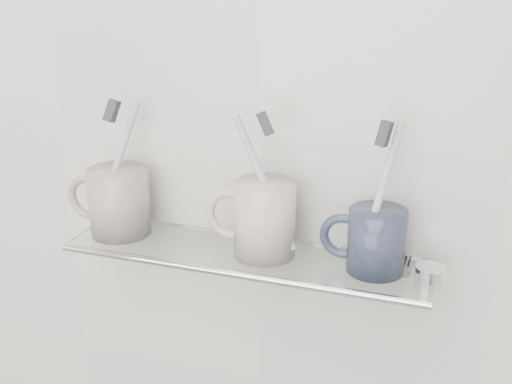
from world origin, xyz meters
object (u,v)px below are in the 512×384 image
at_px(mug_center, 265,219).
at_px(mug_left, 119,202).
at_px(shelf_glass, 246,255).
at_px(mug_right, 377,241).

bearing_deg(mug_center, mug_left, 177.88).
height_order(shelf_glass, mug_right, mug_right).
bearing_deg(mug_right, mug_center, -165.26).
height_order(shelf_glass, mug_center, mug_center).
bearing_deg(mug_left, mug_right, -6.15).
xyz_separation_m(mug_left, mug_right, (0.37, 0.00, -0.01)).
bearing_deg(mug_right, shelf_glass, -163.61).
xyz_separation_m(mug_center, mug_right, (0.15, 0.00, -0.01)).
relative_size(mug_left, mug_center, 0.95).
bearing_deg(mug_right, mug_left, -165.26).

